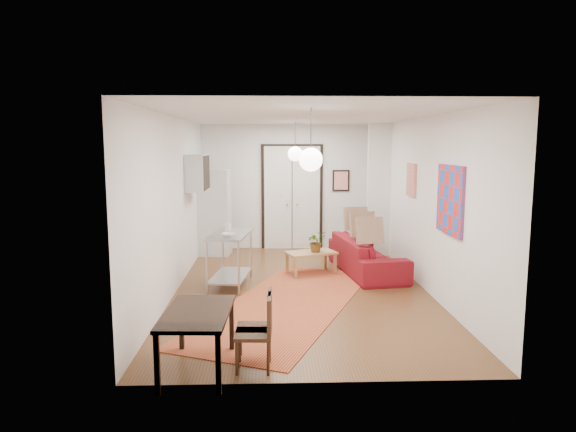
{
  "coord_description": "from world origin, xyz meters",
  "views": [
    {
      "loc": [
        -0.52,
        -8.5,
        2.44
      ],
      "look_at": [
        -0.22,
        0.02,
        1.25
      ],
      "focal_mm": 32.0,
      "sensor_mm": 36.0,
      "label": 1
    }
  ],
  "objects_px": {
    "sofa": "(367,255)",
    "coffee_table": "(311,255)",
    "kitchen_counter": "(230,252)",
    "dining_table": "(197,318)",
    "black_side_chair": "(357,234)",
    "dining_chair_far": "(254,325)",
    "fridge": "(215,212)",
    "dining_chair_near": "(254,319)"
  },
  "relations": [
    {
      "from": "coffee_table",
      "to": "dining_table",
      "type": "height_order",
      "value": "dining_table"
    },
    {
      "from": "coffee_table",
      "to": "dining_chair_far",
      "type": "bearing_deg",
      "value": -103.13
    },
    {
      "from": "dining_chair_near",
      "to": "coffee_table",
      "type": "bearing_deg",
      "value": 168.73
    },
    {
      "from": "black_side_chair",
      "to": "fridge",
      "type": "bearing_deg",
      "value": -21.52
    },
    {
      "from": "fridge",
      "to": "dining_chair_far",
      "type": "height_order",
      "value": "fridge"
    },
    {
      "from": "coffee_table",
      "to": "fridge",
      "type": "relative_size",
      "value": 0.55
    },
    {
      "from": "dining_chair_far",
      "to": "coffee_table",
      "type": "bearing_deg",
      "value": 169.32
    },
    {
      "from": "sofa",
      "to": "coffee_table",
      "type": "bearing_deg",
      "value": 81.25
    },
    {
      "from": "dining_table",
      "to": "sofa",
      "type": "bearing_deg",
      "value": 57.94
    },
    {
      "from": "sofa",
      "to": "dining_chair_near",
      "type": "distance_m",
      "value": 4.44
    },
    {
      "from": "sofa",
      "to": "coffee_table",
      "type": "height_order",
      "value": "sofa"
    },
    {
      "from": "dining_chair_near",
      "to": "black_side_chair",
      "type": "distance_m",
      "value": 5.97
    },
    {
      "from": "kitchen_counter",
      "to": "dining_chair_near",
      "type": "bearing_deg",
      "value": -72.72
    },
    {
      "from": "dining_table",
      "to": "black_side_chair",
      "type": "xyz_separation_m",
      "value": [
        2.72,
        5.84,
        -0.13
      ]
    },
    {
      "from": "sofa",
      "to": "dining_table",
      "type": "distance_m",
      "value": 4.97
    },
    {
      "from": "kitchen_counter",
      "to": "black_side_chair",
      "type": "bearing_deg",
      "value": 51.46
    },
    {
      "from": "sofa",
      "to": "coffee_table",
      "type": "distance_m",
      "value": 1.07
    },
    {
      "from": "sofa",
      "to": "kitchen_counter",
      "type": "distance_m",
      "value": 2.69
    },
    {
      "from": "dining_chair_near",
      "to": "dining_chair_far",
      "type": "xyz_separation_m",
      "value": [
        0.0,
        -0.19,
        0.0
      ]
    },
    {
      "from": "fridge",
      "to": "black_side_chair",
      "type": "distance_m",
      "value": 3.2
    },
    {
      "from": "kitchen_counter",
      "to": "dining_table",
      "type": "bearing_deg",
      "value": -83.62
    },
    {
      "from": "coffee_table",
      "to": "kitchen_counter",
      "type": "xyz_separation_m",
      "value": [
        -1.47,
        -0.87,
        0.25
      ]
    },
    {
      "from": "dining_chair_near",
      "to": "dining_chair_far",
      "type": "bearing_deg",
      "value": 2.45
    },
    {
      "from": "kitchen_counter",
      "to": "dining_chair_far",
      "type": "height_order",
      "value": "kitchen_counter"
    },
    {
      "from": "sofa",
      "to": "fridge",
      "type": "xyz_separation_m",
      "value": [
        -3.07,
        1.81,
        0.61
      ]
    },
    {
      "from": "dining_chair_far",
      "to": "black_side_chair",
      "type": "distance_m",
      "value": 6.14
    },
    {
      "from": "fridge",
      "to": "dining_chair_near",
      "type": "xyz_separation_m",
      "value": [
        1.04,
        -5.75,
        -0.48
      ]
    },
    {
      "from": "fridge",
      "to": "black_side_chair",
      "type": "relative_size",
      "value": 2.37
    },
    {
      "from": "dining_table",
      "to": "dining_chair_far",
      "type": "bearing_deg",
      "value": 7.59
    },
    {
      "from": "dining_chair_far",
      "to": "sofa",
      "type": "bearing_deg",
      "value": 156.21
    },
    {
      "from": "coffee_table",
      "to": "dining_chair_near",
      "type": "height_order",
      "value": "dining_chair_near"
    },
    {
      "from": "fridge",
      "to": "black_side_chair",
      "type": "height_order",
      "value": "fridge"
    },
    {
      "from": "dining_chair_near",
      "to": "sofa",
      "type": "bearing_deg",
      "value": 155.15
    },
    {
      "from": "sofa",
      "to": "dining_chair_near",
      "type": "bearing_deg",
      "value": 144.7
    },
    {
      "from": "coffee_table",
      "to": "dining_table",
      "type": "relative_size",
      "value": 0.85
    },
    {
      "from": "black_side_chair",
      "to": "coffee_table",
      "type": "bearing_deg",
      "value": 36.2
    },
    {
      "from": "sofa",
      "to": "coffee_table",
      "type": "relative_size",
      "value": 2.23
    },
    {
      "from": "coffee_table",
      "to": "black_side_chair",
      "type": "height_order",
      "value": "black_side_chair"
    },
    {
      "from": "coffee_table",
      "to": "black_side_chair",
      "type": "xyz_separation_m",
      "value": [
        1.15,
        1.62,
        0.11
      ]
    },
    {
      "from": "dining_table",
      "to": "black_side_chair",
      "type": "bearing_deg",
      "value": 65.03
    },
    {
      "from": "coffee_table",
      "to": "black_side_chair",
      "type": "relative_size",
      "value": 1.3
    },
    {
      "from": "dining_table",
      "to": "black_side_chair",
      "type": "distance_m",
      "value": 6.45
    }
  ]
}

